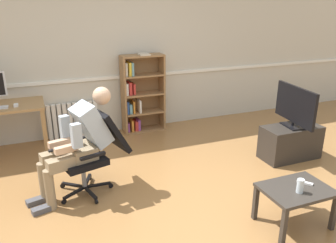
# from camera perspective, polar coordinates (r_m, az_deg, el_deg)

# --- Properties ---
(ground_plane) EXTENTS (18.00, 18.00, 0.00)m
(ground_plane) POSITION_cam_1_polar(r_m,az_deg,el_deg) (3.71, 2.81, -14.72)
(ground_plane) COLOR olive
(back_wall) EXTENTS (12.00, 0.13, 2.70)m
(back_wall) POSITION_cam_1_polar(r_m,az_deg,el_deg) (5.63, -8.42, 11.82)
(back_wall) COLOR beige
(back_wall) RESTS_ON ground_plane
(computer_mouse) EXTENTS (0.06, 0.10, 0.03)m
(computer_mouse) POSITION_cam_1_polar(r_m,az_deg,el_deg) (4.99, -24.24, 2.52)
(computer_mouse) COLOR white
(computer_mouse) RESTS_ON computer_desk
(bookshelf) EXTENTS (0.70, 0.29, 1.31)m
(bookshelf) POSITION_cam_1_polar(r_m,az_deg,el_deg) (5.65, -4.76, 4.58)
(bookshelf) COLOR olive
(bookshelf) RESTS_ON ground_plane
(radiator) EXTENTS (0.79, 0.08, 0.58)m
(radiator) POSITION_cam_1_polar(r_m,az_deg,el_deg) (5.64, -15.68, 0.21)
(radiator) COLOR white
(radiator) RESTS_ON ground_plane
(office_chair) EXTENTS (0.85, 0.67, 0.95)m
(office_chair) POSITION_cam_1_polar(r_m,az_deg,el_deg) (3.95, -12.18, -4.35)
(office_chair) COLOR black
(office_chair) RESTS_ON ground_plane
(person_seated) EXTENTS (1.02, 0.55, 1.21)m
(person_seated) POSITION_cam_1_polar(r_m,az_deg,el_deg) (3.83, -14.86, -3.20)
(person_seated) COLOR #937F60
(person_seated) RESTS_ON ground_plane
(tv_stand) EXTENTS (0.82, 0.40, 0.47)m
(tv_stand) POSITION_cam_1_polar(r_m,az_deg,el_deg) (5.03, 19.91, -3.30)
(tv_stand) COLOR #2D2823
(tv_stand) RESTS_ON ground_plane
(tv_screen) EXTENTS (0.23, 0.82, 0.56)m
(tv_screen) POSITION_cam_1_polar(r_m,az_deg,el_deg) (4.86, 20.63, 2.44)
(tv_screen) COLOR black
(tv_screen) RESTS_ON tv_stand
(coffee_table) EXTENTS (0.65, 0.48, 0.40)m
(coffee_table) POSITION_cam_1_polar(r_m,az_deg,el_deg) (3.55, 20.72, -11.29)
(coffee_table) COLOR #332D28
(coffee_table) RESTS_ON ground_plane
(drinking_glass) EXTENTS (0.07, 0.07, 0.14)m
(drinking_glass) POSITION_cam_1_polar(r_m,az_deg,el_deg) (3.43, 21.38, -10.07)
(drinking_glass) COLOR silver
(drinking_glass) RESTS_ON coffee_table
(spare_remote) EXTENTS (0.12, 0.14, 0.02)m
(spare_remote) POSITION_cam_1_polar(r_m,az_deg,el_deg) (3.63, 22.06, -9.53)
(spare_remote) COLOR white
(spare_remote) RESTS_ON coffee_table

